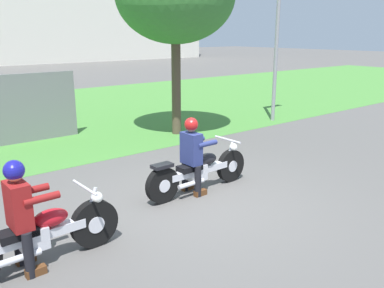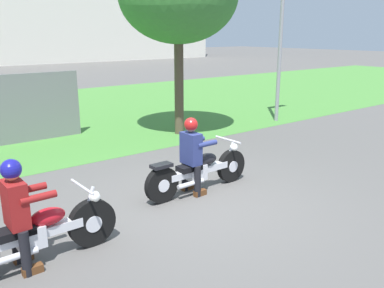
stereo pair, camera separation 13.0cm
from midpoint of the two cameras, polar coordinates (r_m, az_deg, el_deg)
name	(u,v)px [view 2 (the right image)]	position (r m, az deg, el deg)	size (l,w,h in m)	color
ground	(200,202)	(7.03, 1.64, -8.12)	(120.00, 120.00, 0.00)	#565451
grass_verge	(33,117)	(14.98, -21.18, 3.54)	(60.00, 12.00, 0.01)	#478438
motorcycle_lead	(199,171)	(7.36, 1.52, -3.80)	(2.26, 0.66, 0.87)	black
rider_lead	(192,150)	(7.13, 0.49, -0.84)	(0.55, 0.48, 1.39)	black
motorcycle_follow	(35,235)	(5.45, -20.49, -11.86)	(2.17, 0.66, 0.89)	black
rider_follow	(17,206)	(5.23, -22.68, -8.10)	(0.55, 0.48, 1.41)	black
streetlight_pole	(284,19)	(13.53, 13.13, 16.75)	(0.96, 0.20, 5.07)	gray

